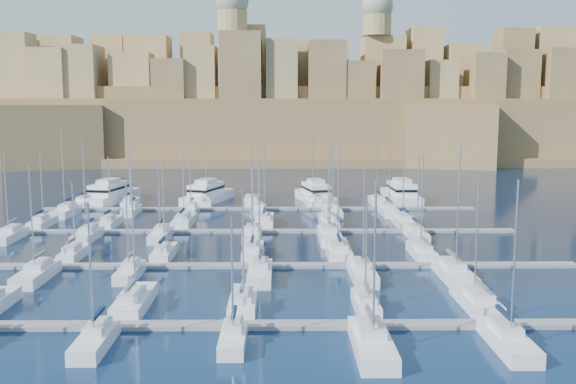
{
  "coord_description": "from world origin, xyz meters",
  "views": [
    {
      "loc": [
        4.39,
        -91.38,
        20.77
      ],
      "look_at": [
        5.38,
        6.0,
        7.13
      ],
      "focal_mm": 40.0,
      "sensor_mm": 36.0,
      "label": 1
    }
  ],
  "objects_px": {
    "motor_yacht_a": "(110,194)",
    "motor_yacht_c": "(315,194)",
    "motor_yacht_b": "(207,194)",
    "sailboat_4": "(366,304)",
    "motor_yacht_d": "(401,193)",
    "sailboat_2": "(134,301)"
  },
  "relations": [
    {
      "from": "sailboat_4",
      "to": "sailboat_2",
      "type": "bearing_deg",
      "value": 177.49
    },
    {
      "from": "motor_yacht_a",
      "to": "motor_yacht_d",
      "type": "height_order",
      "value": "same"
    },
    {
      "from": "sailboat_4",
      "to": "motor_yacht_b",
      "type": "distance_m",
      "value": 74.88
    },
    {
      "from": "motor_yacht_a",
      "to": "motor_yacht_b",
      "type": "bearing_deg",
      "value": -1.76
    },
    {
      "from": "sailboat_2",
      "to": "motor_yacht_d",
      "type": "bearing_deg",
      "value": 60.23
    },
    {
      "from": "sailboat_4",
      "to": "motor_yacht_a",
      "type": "relative_size",
      "value": 0.62
    },
    {
      "from": "sailboat_2",
      "to": "motor_yacht_c",
      "type": "height_order",
      "value": "sailboat_2"
    },
    {
      "from": "sailboat_2",
      "to": "sailboat_4",
      "type": "height_order",
      "value": "sailboat_2"
    },
    {
      "from": "sailboat_2",
      "to": "motor_yacht_b",
      "type": "distance_m",
      "value": 69.89
    },
    {
      "from": "motor_yacht_c",
      "to": "motor_yacht_d",
      "type": "distance_m",
      "value": 18.2
    },
    {
      "from": "motor_yacht_b",
      "to": "motor_yacht_c",
      "type": "relative_size",
      "value": 1.06
    },
    {
      "from": "motor_yacht_a",
      "to": "sailboat_4",
      "type": "bearing_deg",
      "value": -58.11
    },
    {
      "from": "sailboat_2",
      "to": "sailboat_4",
      "type": "relative_size",
      "value": 1.25
    },
    {
      "from": "sailboat_2",
      "to": "motor_yacht_b",
      "type": "xyz_separation_m",
      "value": [
        -0.59,
        69.88,
        0.97
      ]
    },
    {
      "from": "motor_yacht_a",
      "to": "motor_yacht_c",
      "type": "height_order",
      "value": "same"
    },
    {
      "from": "sailboat_2",
      "to": "motor_yacht_d",
      "type": "height_order",
      "value": "sailboat_2"
    },
    {
      "from": "sailboat_2",
      "to": "motor_yacht_d",
      "type": "distance_m",
      "value": 81.03
    },
    {
      "from": "sailboat_2",
      "to": "motor_yacht_c",
      "type": "xyz_separation_m",
      "value": [
        22.06,
        69.4,
        0.97
      ]
    },
    {
      "from": "motor_yacht_b",
      "to": "motor_yacht_d",
      "type": "height_order",
      "value": "same"
    },
    {
      "from": "motor_yacht_c",
      "to": "motor_yacht_b",
      "type": "bearing_deg",
      "value": 178.79
    },
    {
      "from": "sailboat_4",
      "to": "motor_yacht_d",
      "type": "relative_size",
      "value": 0.65
    },
    {
      "from": "sailboat_2",
      "to": "motor_yacht_a",
      "type": "relative_size",
      "value": 0.78
    }
  ]
}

